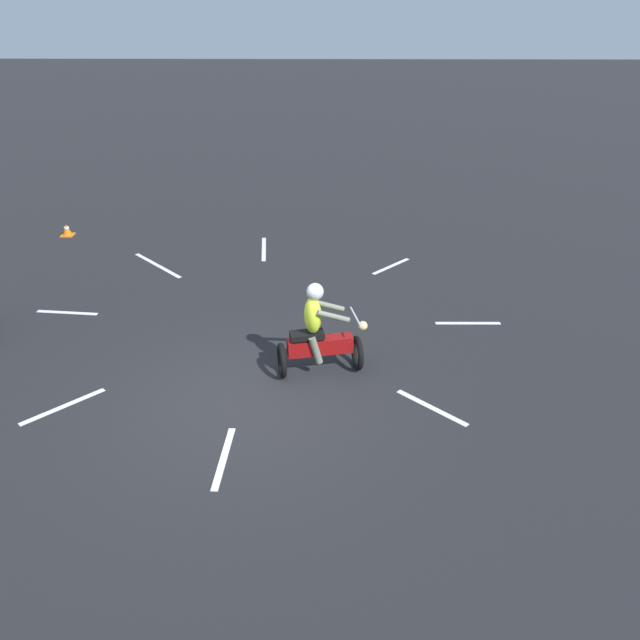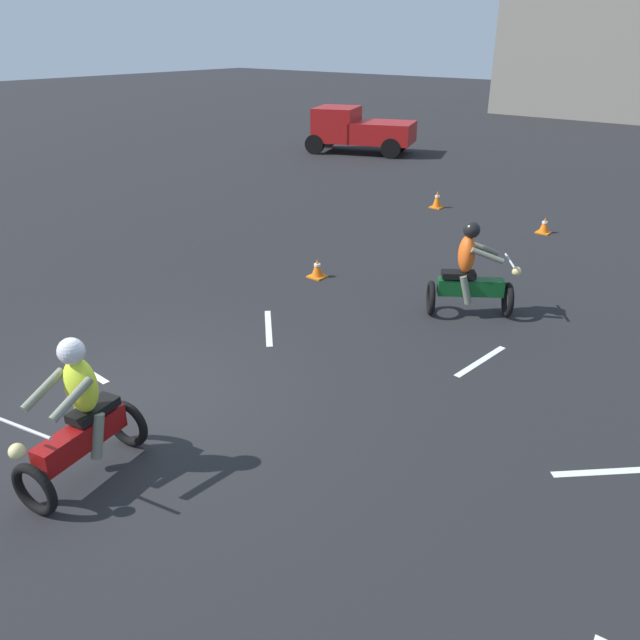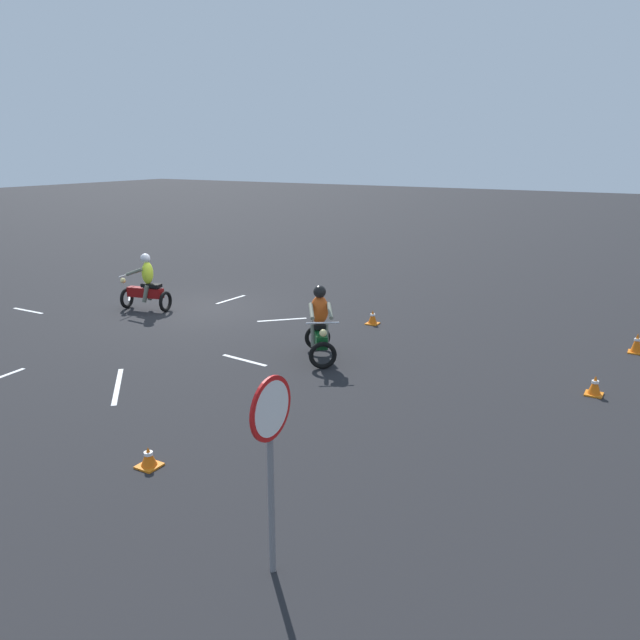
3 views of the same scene
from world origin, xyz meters
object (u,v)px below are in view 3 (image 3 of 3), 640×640
(traffic_cone_mid_center, at_px, (149,457))
(traffic_cone_mid_left, at_px, (595,386))
(traffic_cone_far_right, at_px, (373,318))
(motorcycle_rider_background, at_px, (320,327))
(traffic_cone_near_left, at_px, (637,343))
(motorcycle_rider_foreground, at_px, (146,286))
(stop_sign, at_px, (271,437))

(traffic_cone_mid_center, bearing_deg, traffic_cone_mid_left, 140.18)
(traffic_cone_mid_center, bearing_deg, traffic_cone_far_right, -176.44)
(motorcycle_rider_background, bearing_deg, traffic_cone_near_left, 177.91)
(motorcycle_rider_foreground, distance_m, traffic_cone_far_right, 6.62)
(motorcycle_rider_foreground, relative_size, motorcycle_rider_background, 1.00)
(motorcycle_rider_foreground, bearing_deg, stop_sign, -140.19)
(stop_sign, height_order, traffic_cone_far_right, stop_sign)
(traffic_cone_mid_left, bearing_deg, traffic_cone_near_left, 171.65)
(stop_sign, height_order, traffic_cone_mid_left, stop_sign)
(stop_sign, xyz_separation_m, traffic_cone_near_left, (-10.55, 2.81, -1.41))
(motorcycle_rider_foreground, height_order, traffic_cone_mid_left, motorcycle_rider_foreground)
(traffic_cone_mid_center, relative_size, traffic_cone_far_right, 0.84)
(motorcycle_rider_foreground, relative_size, stop_sign, 0.72)
(traffic_cone_mid_center, bearing_deg, traffic_cone_near_left, 148.96)
(motorcycle_rider_background, xyz_separation_m, traffic_cone_near_left, (-4.01, 6.06, -0.50))
(motorcycle_rider_background, xyz_separation_m, traffic_cone_mid_left, (-0.79, 5.59, -0.54))
(motorcycle_rider_foreground, relative_size, traffic_cone_near_left, 3.51)
(stop_sign, height_order, traffic_cone_mid_center, stop_sign)
(motorcycle_rider_background, distance_m, traffic_cone_mid_left, 5.67)
(stop_sign, bearing_deg, traffic_cone_mid_left, 162.27)
(stop_sign, bearing_deg, motorcycle_rider_background, -153.57)
(traffic_cone_far_right, bearing_deg, traffic_cone_mid_center, 3.56)
(stop_sign, xyz_separation_m, traffic_cone_mid_center, (-1.01, -2.92, -1.48))
(motorcycle_rider_background, height_order, traffic_cone_mid_center, motorcycle_rider_background)
(stop_sign, distance_m, traffic_cone_mid_left, 7.83)
(motorcycle_rider_background, bearing_deg, traffic_cone_far_right, -121.68)
(traffic_cone_near_left, relative_size, traffic_cone_mid_left, 1.21)
(motorcycle_rider_foreground, bearing_deg, traffic_cone_far_right, -84.66)
(motorcycle_rider_foreground, height_order, traffic_cone_mid_center, motorcycle_rider_foreground)
(traffic_cone_mid_center, bearing_deg, stop_sign, 70.91)
(motorcycle_rider_background, height_order, stop_sign, stop_sign)
(stop_sign, relative_size, traffic_cone_far_right, 6.06)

